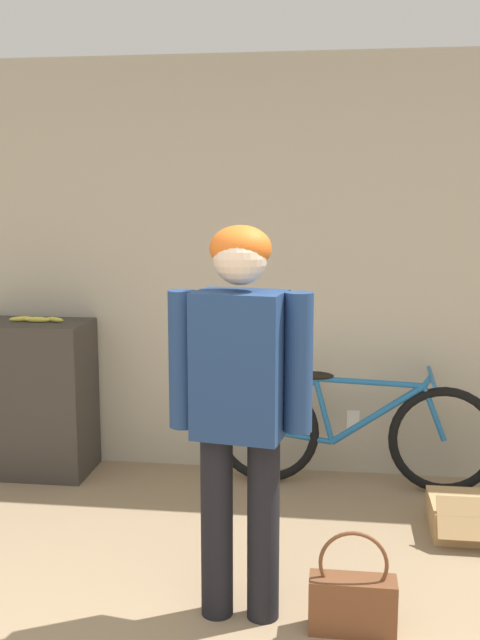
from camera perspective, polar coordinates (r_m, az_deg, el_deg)
name	(u,v)px	position (r m, az deg, el deg)	size (l,w,h in m)	color
wall_back	(268,269)	(4.70, 2.16, 3.93)	(8.00, 0.07, 2.60)	#B7AD99
side_shelf	(32,398)	(4.95, -15.56, -5.72)	(0.74, 0.44, 0.97)	#38332D
person	(240,387)	(3.01, 0.00, -5.13)	(0.58, 0.30, 1.63)	black
bicycle	(353,432)	(4.60, 8.61, -8.44)	(1.71, 0.46, 0.72)	black
banana	(37,319)	(4.83, -15.22, 0.05)	(0.36, 0.09, 0.03)	#EAD64C
handbag	(353,601)	(3.25, 8.57, -20.39)	(0.35, 0.13, 0.43)	brown
cardboard_box	(469,516)	(4.23, 17.03, -14.11)	(0.40, 0.47, 0.25)	tan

